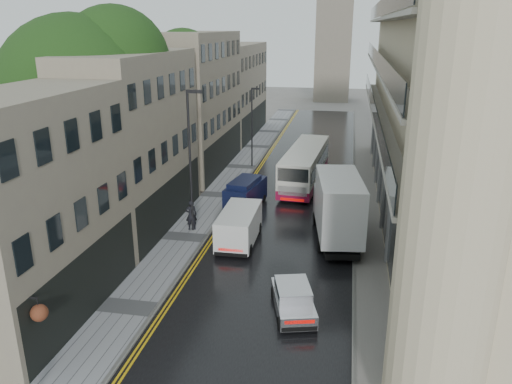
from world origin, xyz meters
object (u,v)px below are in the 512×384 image
(cream_bus, at_px, (284,175))
(lamp_post_near, at_px, (190,163))
(tree_far, at_px, (162,103))
(tree_near, at_px, (81,122))
(navy_van, at_px, (227,198))
(silver_hatchback, at_px, (281,315))
(white_lorry, at_px, (321,218))
(lamp_post_far, at_px, (252,128))
(pedestrian, at_px, (191,215))
(white_van, at_px, (217,236))

(cream_bus, distance_m, lamp_post_near, 10.26)
(tree_far, bearing_deg, cream_bus, -19.87)
(tree_near, bearing_deg, navy_van, 25.69)
(navy_van, xyz_separation_m, lamp_post_near, (-1.38, -3.59, 3.40))
(silver_hatchback, bearing_deg, lamp_post_near, 110.77)
(tree_near, height_order, navy_van, tree_near)
(white_lorry, bearing_deg, lamp_post_far, 105.29)
(pedestrian, distance_m, lamp_post_far, 16.01)
(cream_bus, relative_size, lamp_post_near, 1.25)
(lamp_post_near, distance_m, lamp_post_far, 15.88)
(silver_hatchback, bearing_deg, navy_van, 97.92)
(lamp_post_near, height_order, lamp_post_far, lamp_post_near)
(tree_far, bearing_deg, lamp_post_near, -62.74)
(cream_bus, xyz_separation_m, lamp_post_near, (-4.73, -8.58, 3.03))
(cream_bus, xyz_separation_m, silver_hatchback, (2.31, -18.33, -0.81))
(cream_bus, relative_size, lamp_post_far, 1.54)
(tree_near, bearing_deg, lamp_post_near, 2.94)
(tree_far, distance_m, white_van, 18.63)
(silver_hatchback, bearing_deg, tree_near, 130.79)
(tree_near, height_order, cream_bus, tree_near)
(navy_van, bearing_deg, tree_near, -145.29)
(tree_far, bearing_deg, pedestrian, -62.96)
(tree_far, height_order, cream_bus, tree_far)
(white_lorry, height_order, silver_hatchback, white_lorry)
(cream_bus, xyz_separation_m, navy_van, (-3.35, -4.99, -0.38))
(silver_hatchback, relative_size, pedestrian, 1.87)
(pedestrian, bearing_deg, silver_hatchback, 101.99)
(pedestrian, height_order, lamp_post_near, lamp_post_near)
(pedestrian, xyz_separation_m, lamp_post_near, (0.10, -0.07, 3.45))
(pedestrian, bearing_deg, lamp_post_far, -117.25)
(white_lorry, height_order, lamp_post_near, lamp_post_near)
(tree_far, relative_size, lamp_post_far, 1.73)
(navy_van, distance_m, lamp_post_far, 12.53)
(navy_van, bearing_deg, cream_bus, 65.19)
(tree_near, bearing_deg, pedestrian, 3.61)
(tree_near, height_order, white_van, tree_near)
(tree_near, relative_size, silver_hatchback, 3.73)
(cream_bus, xyz_separation_m, pedestrian, (-4.83, -8.51, -0.42))
(tree_far, bearing_deg, white_van, -60.13)
(pedestrian, bearing_deg, lamp_post_near, 119.83)
(white_lorry, bearing_deg, navy_van, 135.03)
(tree_far, height_order, white_lorry, tree_far)
(cream_bus, bearing_deg, white_van, -97.33)
(tree_near, bearing_deg, tree_far, 88.68)
(tree_far, height_order, lamp_post_near, tree_far)
(navy_van, height_order, lamp_post_far, lamp_post_far)
(tree_far, xyz_separation_m, white_van, (8.92, -15.53, -5.14))
(cream_bus, distance_m, lamp_post_far, 8.54)
(pedestrian, bearing_deg, tree_far, -86.99)
(white_lorry, bearing_deg, cream_bus, 101.16)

